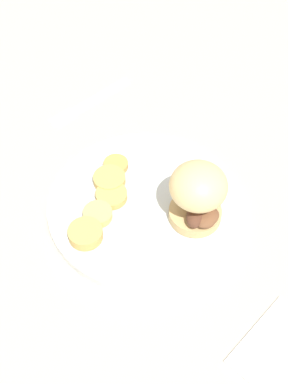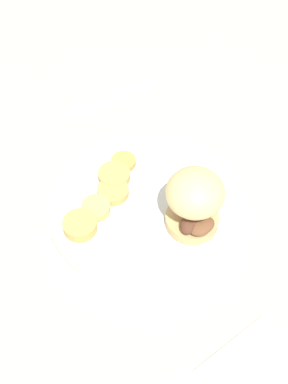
# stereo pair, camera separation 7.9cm
# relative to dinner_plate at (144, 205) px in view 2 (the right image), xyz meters

# --- Properties ---
(ground_plane) EXTENTS (4.00, 4.00, 0.00)m
(ground_plane) POSITION_rel_dinner_plate_xyz_m (0.00, 0.00, -0.01)
(ground_plane) COLOR #B2A899
(dinner_plate) EXTENTS (0.30, 0.30, 0.02)m
(dinner_plate) POSITION_rel_dinner_plate_xyz_m (0.00, 0.00, 0.00)
(dinner_plate) COLOR silver
(dinner_plate) RESTS_ON ground_plane
(sandwich) EXTENTS (0.09, 0.09, 0.10)m
(sandwich) POSITION_rel_dinner_plate_xyz_m (-0.06, -0.05, 0.06)
(sandwich) COLOR tan
(sandwich) RESTS_ON dinner_plate
(potato_round_0) EXTENTS (0.05, 0.05, 0.01)m
(potato_round_0) POSITION_rel_dinner_plate_xyz_m (0.03, 0.04, 0.01)
(potato_round_0) COLOR tan
(potato_round_0) RESTS_ON dinner_plate
(potato_round_1) EXTENTS (0.05, 0.05, 0.02)m
(potato_round_1) POSITION_rel_dinner_plate_xyz_m (-0.01, 0.11, 0.02)
(potato_round_1) COLOR tan
(potato_round_1) RESTS_ON dinner_plate
(potato_round_2) EXTENTS (0.04, 0.04, 0.01)m
(potato_round_2) POSITION_rel_dinner_plate_xyz_m (0.08, -0.00, 0.01)
(potato_round_2) COLOR tan
(potato_round_2) RESTS_ON dinner_plate
(potato_round_3) EXTENTS (0.05, 0.05, 0.01)m
(potato_round_3) POSITION_rel_dinner_plate_xyz_m (0.06, 0.02, 0.01)
(potato_round_3) COLOR tan
(potato_round_3) RESTS_ON dinner_plate
(potato_round_4) EXTENTS (0.04, 0.04, 0.01)m
(potato_round_4) POSITION_rel_dinner_plate_xyz_m (0.01, 0.07, 0.01)
(potato_round_4) COLOR #DBB766
(potato_round_4) RESTS_ON dinner_plate
(fork) EXTENTS (0.05, 0.18, 0.00)m
(fork) POSITION_rel_dinner_plate_xyz_m (0.26, -0.04, -0.01)
(fork) COLOR silver
(fork) RESTS_ON ground_plane
(napkin) EXTENTS (0.11, 0.14, 0.01)m
(napkin) POSITION_rel_dinner_plate_xyz_m (-0.28, -0.03, -0.01)
(napkin) COLOR white
(napkin) RESTS_ON ground_plane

